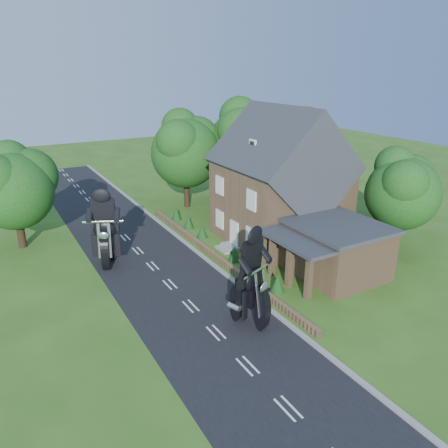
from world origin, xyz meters
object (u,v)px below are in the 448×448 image
motorcycle_lead (250,311)px  garden_wall (215,256)px  annex (334,248)px  motorcycle_follow (108,254)px  house (280,185)px

motorcycle_lead → garden_wall: bearing=-128.8°
garden_wall → motorcycle_lead: 8.55m
garden_wall → annex: (5.57, -5.80, 1.57)m
motorcycle_follow → house: bearing=-163.1°
motorcycle_follow → garden_wall: bearing=-177.2°
garden_wall → annex: annex is taller
garden_wall → house: (6.19, 1.00, 4.14)m
annex → motorcycle_follow: 15.05m
house → motorcycle_lead: size_ratio=5.73×
annex → motorcycle_follow: (-12.40, 8.47, -0.95)m
house → motorcycle_follow: bearing=172.7°
house → motorcycle_follow: (-13.02, 1.67, -3.53)m
house → motorcycle_lead: (-8.57, -9.19, -3.51)m
motorcycle_lead → motorcycle_follow: motorcycle_lead is taller
house → annex: 7.30m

